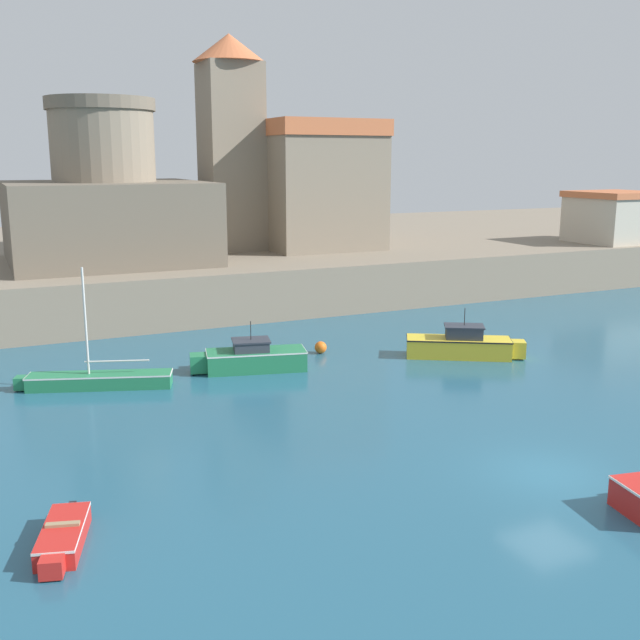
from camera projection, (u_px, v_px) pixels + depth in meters
name	position (u px, v px, depth m)	size (l,w,h in m)	color
ground_plane	(550.00, 474.00, 24.16)	(200.00, 200.00, 0.00)	#235670
quay_seawall	(185.00, 259.00, 63.80)	(120.00, 40.00, 3.19)	gray
motorboat_yellow_1	(462.00, 345.00, 38.32)	(5.80, 4.16, 2.57)	yellow
motorboat_green_2	(252.00, 358.00, 35.93)	(5.69, 2.86, 2.42)	#237A4C
sailboat_green_3	(97.00, 379.00, 33.21)	(6.73, 3.21, 5.42)	#237A4C
dinghy_red_5	(63.00, 536.00, 19.59)	(1.76, 3.37, 0.64)	red
mooring_buoy	(321.00, 347.00, 39.11)	(0.64, 0.64, 0.64)	orange
church	(285.00, 175.00, 59.78)	(13.22, 16.27, 15.61)	gray
fortress	(106.00, 207.00, 49.92)	(12.67, 12.67, 10.64)	#685E4F
harbor_shed_near_wharf	(615.00, 217.00, 61.70)	(6.43, 6.28, 4.16)	#BCB29E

